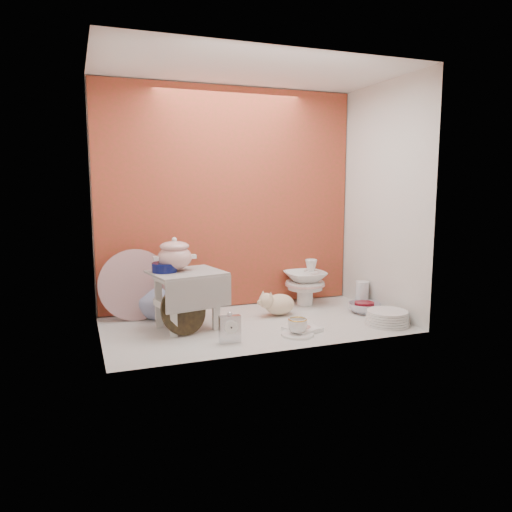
{
  "coord_description": "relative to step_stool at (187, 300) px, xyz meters",
  "views": [
    {
      "loc": [
        -1.0,
        -2.74,
        0.86
      ],
      "look_at": [
        0.02,
        0.02,
        0.42
      ],
      "focal_mm": 34.5,
      "sensor_mm": 36.0,
      "label": 1
    }
  ],
  "objects": [
    {
      "name": "soup_tureen",
      "position": [
        -0.06,
        0.05,
        0.27
      ],
      "size": [
        0.3,
        0.3,
        0.2
      ],
      "primitive_type": null,
      "rotation": [
        0.0,
        0.0,
        0.31
      ],
      "color": "white",
      "rests_on": "step_stool"
    },
    {
      "name": "lattice_dish",
      "position": [
        0.62,
        -0.29,
        -0.16
      ],
      "size": [
        0.22,
        0.22,
        0.02
      ],
      "primitive_type": "cube",
      "rotation": [
        0.0,
        0.0,
        0.34
      ],
      "color": "white",
      "rests_on": "ground"
    },
    {
      "name": "teacup_saucer",
      "position": [
        0.55,
        -0.36,
        -0.17
      ],
      "size": [
        0.19,
        0.19,
        0.01
      ],
      "primitive_type": "cylinder",
      "rotation": [
        0.0,
        0.0,
        0.04
      ],
      "color": "white",
      "rests_on": "ground"
    },
    {
      "name": "porcelain_tower",
      "position": [
        0.91,
        0.27,
        -0.01
      ],
      "size": [
        0.29,
        0.29,
        0.33
      ],
      "primitive_type": null,
      "rotation": [
        0.0,
        0.0,
        -0.01
      ],
      "color": "white",
      "rests_on": "ground"
    },
    {
      "name": "clear_glass_vase",
      "position": [
        1.24,
        0.06,
        -0.08
      ],
      "size": [
        0.11,
        0.11,
        0.18
      ],
      "primitive_type": "cylinder",
      "rotation": [
        0.0,
        0.0,
        0.26
      ],
      "color": "silver",
      "rests_on": "ground"
    },
    {
      "name": "mantel_clock",
      "position": [
        0.16,
        -0.35,
        -0.09
      ],
      "size": [
        0.12,
        0.05,
        0.17
      ],
      "primitive_type": "cube",
      "rotation": [
        0.0,
        0.0,
        -0.05
      ],
      "color": "silver",
      "rests_on": "ground"
    },
    {
      "name": "cobalt_bowl",
      "position": [
        -0.12,
        0.03,
        0.2
      ],
      "size": [
        0.15,
        0.15,
        0.05
      ],
      "primitive_type": "cylinder",
      "rotation": [
        0.0,
        0.0,
        -0.02
      ],
      "color": "#0A104B",
      "rests_on": "step_stool"
    },
    {
      "name": "step_stool",
      "position": [
        0.0,
        0.0,
        0.0
      ],
      "size": [
        0.46,
        0.42,
        0.34
      ],
      "primitive_type": null,
      "rotation": [
        0.0,
        0.0,
        0.2
      ],
      "color": "silver",
      "rests_on": "ground"
    },
    {
      "name": "plush_pig",
      "position": [
        0.63,
        0.07,
        -0.1
      ],
      "size": [
        0.3,
        0.25,
        0.15
      ],
      "primitive_type": "ellipsoid",
      "rotation": [
        0.0,
        0.0,
        -0.31
      ],
      "color": "beige",
      "rests_on": "ground"
    },
    {
      "name": "ground",
      "position": [
        0.4,
        -0.07,
        -0.17
      ],
      "size": [
        1.8,
        1.8,
        0.0
      ],
      "primitive_type": "plane",
      "color": "silver",
      "rests_on": "ground"
    },
    {
      "name": "crystal_bowl",
      "position": [
        1.18,
        -0.07,
        -0.14
      ],
      "size": [
        0.28,
        0.28,
        0.07
      ],
      "primitive_type": "imported",
      "rotation": [
        0.0,
        0.0,
        0.37
      ],
      "color": "silver",
      "rests_on": "ground"
    },
    {
      "name": "floral_platter",
      "position": [
        -0.27,
        0.29,
        0.05
      ],
      "size": [
        0.45,
        0.07,
        0.45
      ],
      "primitive_type": null,
      "rotation": [
        0.0,
        0.0,
        -0.04
      ],
      "color": "white",
      "rests_on": "ground"
    },
    {
      "name": "gold_rim_teacup",
      "position": [
        0.55,
        -0.36,
        -0.11
      ],
      "size": [
        0.13,
        0.13,
        0.09
      ],
      "primitive_type": "imported",
      "rotation": [
        0.0,
        0.0,
        0.19
      ],
      "color": "white",
      "rests_on": "teacup_saucer"
    },
    {
      "name": "niche_shell",
      "position": [
        0.4,
        0.11,
        0.76
      ],
      "size": [
        1.86,
        1.03,
        1.53
      ],
      "color": "#B6342D",
      "rests_on": "ground"
    },
    {
      "name": "lacquer_tray",
      "position": [
        -0.04,
        -0.1,
        -0.03
      ],
      "size": [
        0.31,
        0.19,
        0.28
      ],
      "primitive_type": null,
      "rotation": [
        0.0,
        0.0,
        0.35
      ],
      "color": "black",
      "rests_on": "ground"
    },
    {
      "name": "blue_white_vase",
      "position": [
        -0.13,
        0.3,
        -0.04
      ],
      "size": [
        0.3,
        0.3,
        0.26
      ],
      "primitive_type": "imported",
      "rotation": [
        0.0,
        0.0,
        0.22
      ],
      "color": "white",
      "rests_on": "ground"
    },
    {
      "name": "dinner_plate_stack",
      "position": [
        1.16,
        -0.36,
        -0.13
      ],
      "size": [
        0.35,
        0.35,
        0.09
      ],
      "primitive_type": "cylinder",
      "rotation": [
        0.0,
        0.0,
        0.4
      ],
      "color": "white",
      "rests_on": "ground"
    }
  ]
}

